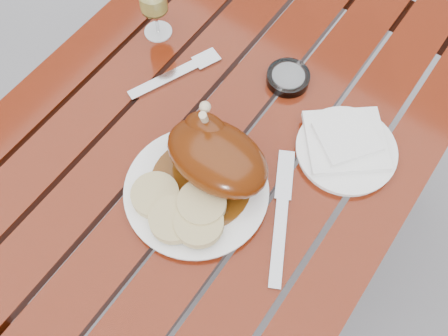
{
  "coord_description": "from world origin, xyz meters",
  "views": [
    {
      "loc": [
        0.32,
        -0.44,
        1.6
      ],
      "look_at": [
        0.08,
        -0.1,
        0.78
      ],
      "focal_mm": 40.0,
      "sensor_mm": 36.0,
      "label": 1
    }
  ],
  "objects_px": {
    "dinner_plate": "(197,191)",
    "wine_glass": "(154,8)",
    "table": "(222,196)",
    "ashtray": "(288,78)",
    "side_plate": "(346,150)"
  },
  "relations": [
    {
      "from": "table",
      "to": "ashtray",
      "type": "relative_size",
      "value": 13.29
    },
    {
      "from": "dinner_plate",
      "to": "wine_glass",
      "type": "relative_size",
      "value": 1.85
    },
    {
      "from": "side_plate",
      "to": "ashtray",
      "type": "relative_size",
      "value": 2.17
    },
    {
      "from": "table",
      "to": "side_plate",
      "type": "distance_m",
      "value": 0.46
    },
    {
      "from": "table",
      "to": "wine_glass",
      "type": "relative_size",
      "value": 8.26
    },
    {
      "from": "wine_glass",
      "to": "side_plate",
      "type": "bearing_deg",
      "value": -3.48
    },
    {
      "from": "table",
      "to": "dinner_plate",
      "type": "bearing_deg",
      "value": -70.13
    },
    {
      "from": "dinner_plate",
      "to": "wine_glass",
      "type": "distance_m",
      "value": 0.41
    },
    {
      "from": "table",
      "to": "side_plate",
      "type": "relative_size",
      "value": 6.12
    },
    {
      "from": "ashtray",
      "to": "table",
      "type": "bearing_deg",
      "value": -110.17
    },
    {
      "from": "dinner_plate",
      "to": "ashtray",
      "type": "height_order",
      "value": "ashtray"
    },
    {
      "from": "dinner_plate",
      "to": "table",
      "type": "bearing_deg",
      "value": 109.87
    },
    {
      "from": "wine_glass",
      "to": "table",
      "type": "bearing_deg",
      "value": -23.56
    },
    {
      "from": "dinner_plate",
      "to": "ashtray",
      "type": "bearing_deg",
      "value": 89.75
    },
    {
      "from": "dinner_plate",
      "to": "wine_glass",
      "type": "bearing_deg",
      "value": 138.91
    }
  ]
}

